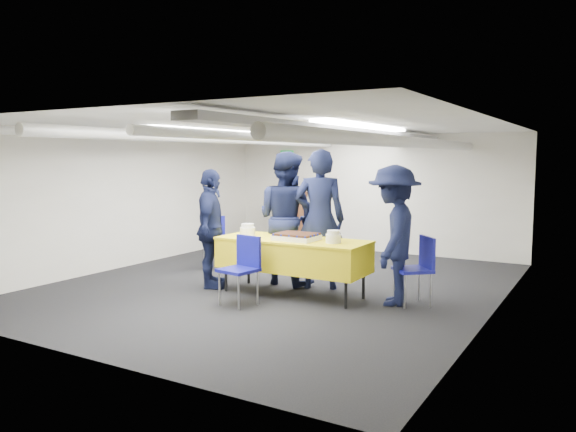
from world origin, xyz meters
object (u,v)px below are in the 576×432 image
at_px(sailor_d, 394,235).
at_px(chair_near, 243,263).
at_px(sailor_a, 320,219).
at_px(sheet_cake, 297,237).
at_px(sailor_c, 211,229).
at_px(sailor_b, 286,218).
at_px(chair_right, 419,263).
at_px(chair_left, 215,237).
at_px(podium, 289,218).
at_px(serving_table, 293,254).

bearing_deg(sailor_d, chair_near, -71.73).
bearing_deg(chair_near, sailor_a, 70.88).
bearing_deg(sheet_cake, chair_near, -122.36).
bearing_deg(sailor_a, sailor_c, 4.61).
bearing_deg(sailor_b, sailor_d, 176.59).
distance_m(chair_right, sailor_b, 2.12).
bearing_deg(sailor_d, chair_left, -114.02).
bearing_deg(podium, sailor_b, -60.69).
height_order(podium, sailor_b, sailor_b).
height_order(chair_right, sailor_a, sailor_a).
relative_size(chair_right, sailor_b, 0.45).
xyz_separation_m(sheet_cake, chair_right, (1.53, 0.45, -0.29)).
height_order(chair_right, sailor_d, sailor_d).
distance_m(chair_left, sailor_a, 2.28).
distance_m(sailor_b, sailor_d, 1.80).
bearing_deg(chair_near, sheet_cake, 57.64).
bearing_deg(sailor_d, podium, -145.49).
bearing_deg(sailor_c, serving_table, -110.60).
relative_size(chair_near, sailor_c, 0.51).
xyz_separation_m(sheet_cake, sailor_d, (1.24, 0.31, 0.07)).
height_order(serving_table, sailor_b, sailor_b).
bearing_deg(sailor_a, serving_table, 53.23).
bearing_deg(sailor_d, sailor_c, -92.24).
xyz_separation_m(podium, chair_left, (-0.01, -2.50, -0.08)).
bearing_deg(chair_near, chair_left, 136.10).
distance_m(chair_near, chair_right, 2.23).
xyz_separation_m(sheet_cake, chair_near, (-0.41, -0.65, -0.29)).
xyz_separation_m(sailor_a, sailor_d, (1.21, -0.31, -0.10)).
distance_m(sheet_cake, sailor_c, 1.34).
relative_size(serving_table, podium, 1.65).
height_order(serving_table, chair_right, chair_right).
bearing_deg(sailor_c, sheet_cake, -114.06).
distance_m(sheet_cake, sailor_b, 0.84).
distance_m(serving_table, sailor_d, 1.39).
height_order(sheet_cake, sailor_c, sailor_c).
relative_size(serving_table, chair_right, 2.38).
height_order(podium, chair_right, podium).
xyz_separation_m(serving_table, chair_near, (-0.32, -0.72, -0.03)).
xyz_separation_m(chair_right, sailor_a, (-1.50, 0.17, 0.46)).
relative_size(podium, sailor_a, 0.63).
height_order(serving_table, sheet_cake, sheet_cake).
relative_size(serving_table, sailor_b, 1.06).
bearing_deg(sailor_d, chair_right, 102.83).
bearing_deg(chair_left, sailor_d, -12.03).
relative_size(sailor_a, sailor_b, 1.02).
bearing_deg(sailor_b, chair_left, -6.90).
bearing_deg(serving_table, chair_right, 13.10).
xyz_separation_m(chair_near, sailor_c, (-0.92, 0.52, 0.32)).
xyz_separation_m(podium, sailor_c, (0.83, -3.67, 0.24)).
bearing_deg(sailor_c, sailor_a, -90.87).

